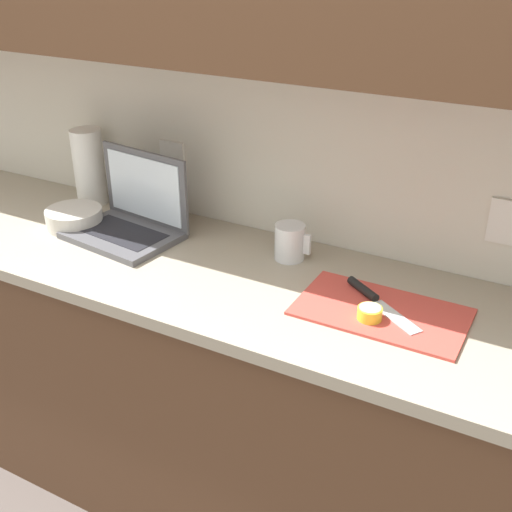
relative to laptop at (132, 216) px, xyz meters
name	(u,v)px	position (x,y,z in m)	size (l,w,h in m)	color
ground_plane	(217,492)	(0.32, -0.08, -0.94)	(12.00, 12.00, 0.00)	#564C47
wall_back	(244,2)	(0.32, 0.14, 0.62)	(5.20, 0.38, 2.60)	silver
counter_unit	(207,386)	(0.30, -0.07, -0.49)	(2.49, 0.58, 0.88)	brown
laptop	(132,216)	(0.00, 0.00, 0.00)	(0.36, 0.28, 0.25)	#515156
cutting_board	(381,312)	(0.83, -0.08, -0.06)	(0.42, 0.24, 0.01)	#D1473D
knife	(370,295)	(0.79, -0.03, -0.04)	(0.24, 0.17, 0.02)	silver
lemon_half_cut	(370,313)	(0.82, -0.13, -0.04)	(0.06, 0.06, 0.03)	yellow
measuring_cup	(290,242)	(0.50, 0.08, -0.01)	(0.11, 0.09, 0.10)	silver
bowl_white	(74,218)	(-0.20, -0.05, -0.03)	(0.18, 0.18, 0.06)	beige
paper_towel_roll	(89,167)	(-0.28, 0.14, 0.07)	(0.10, 0.10, 0.26)	white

